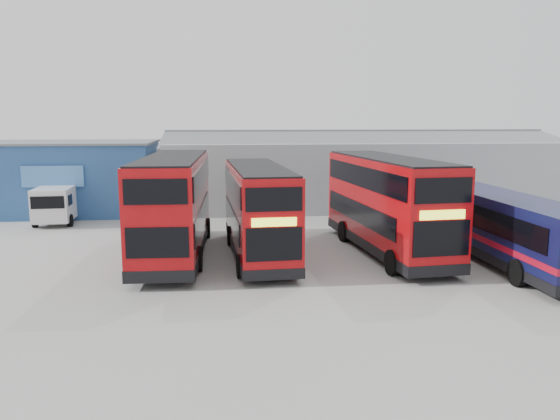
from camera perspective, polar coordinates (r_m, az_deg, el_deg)
The scene contains 8 objects.
ground_plane at distance 24.26m, azimuth 1.06°, elevation -6.58°, with size 120.00×120.00×0.00m, color gray.
office_block at distance 42.80m, azimuth -21.08°, elevation 3.30°, with size 12.30×8.32×5.12m.
maintenance_shed at distance 44.68m, azimuth 8.12°, elevation 4.10°, with size 30.50×12.00×5.89m.
double_decker_left at distance 27.23m, azimuth -11.01°, elevation 0.31°, with size 3.23×11.76×4.94m.
double_decker_centre at distance 26.70m, azimuth -2.29°, elevation -0.20°, with size 3.15×10.71×4.48m.
double_decker_right at distance 27.94m, azimuth 11.12°, elevation 0.45°, with size 3.80×11.67×4.85m.
single_decker_blue at distance 27.45m, azimuth 22.61°, elevation -2.01°, with size 3.02×11.88×3.21m.
panel_van at distance 38.79m, azimuth -22.12°, elevation 0.82°, with size 2.58×5.61×2.41m.
Camera 1 is at (-2.89, -23.14, 6.70)m, focal length 35.00 mm.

